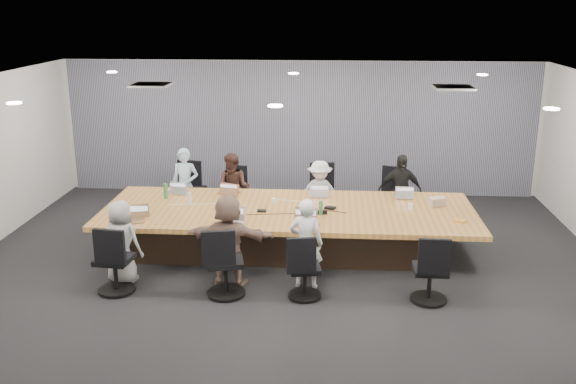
# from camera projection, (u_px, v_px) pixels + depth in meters

# --- Properties ---
(floor) EXTENTS (10.00, 8.00, 0.00)m
(floor) POSITION_uv_depth(u_px,v_px,m) (286.00, 263.00, 10.11)
(floor) COLOR black
(floor) RESTS_ON ground
(ceiling) EXTENTS (10.00, 8.00, 0.00)m
(ceiling) POSITION_uv_depth(u_px,v_px,m) (286.00, 85.00, 9.31)
(ceiling) COLOR white
(ceiling) RESTS_ON wall_back
(wall_back) EXTENTS (10.00, 0.00, 2.80)m
(wall_back) POSITION_uv_depth(u_px,v_px,m) (300.00, 128.00, 13.54)
(wall_back) COLOR beige
(wall_back) RESTS_ON ground
(wall_front) EXTENTS (10.00, 0.00, 2.80)m
(wall_front) POSITION_uv_depth(u_px,v_px,m) (255.00, 292.00, 5.89)
(wall_front) COLOR beige
(wall_front) RESTS_ON ground
(curtain) EXTENTS (9.80, 0.04, 2.80)m
(curtain) POSITION_uv_depth(u_px,v_px,m) (299.00, 128.00, 13.46)
(curtain) COLOR gray
(curtain) RESTS_ON ground
(conference_table) EXTENTS (6.00, 2.20, 0.74)m
(conference_table) POSITION_uv_depth(u_px,v_px,m) (288.00, 228.00, 10.47)
(conference_table) COLOR #322217
(conference_table) RESTS_ON ground
(chair_0) EXTENTS (0.68, 0.68, 0.87)m
(chair_0) POSITION_uv_depth(u_px,v_px,m) (190.00, 194.00, 12.22)
(chair_0) COLOR black
(chair_0) RESTS_ON ground
(chair_1) EXTENTS (0.53, 0.53, 0.72)m
(chair_1) POSITION_uv_depth(u_px,v_px,m) (237.00, 199.00, 12.18)
(chair_1) COLOR black
(chair_1) RESTS_ON ground
(chair_2) EXTENTS (0.66, 0.66, 0.87)m
(chair_2) POSITION_uv_depth(u_px,v_px,m) (320.00, 197.00, 12.06)
(chair_2) COLOR black
(chair_2) RESTS_ON ground
(chair_3) EXTENTS (0.68, 0.68, 0.78)m
(chair_3) POSITION_uv_depth(u_px,v_px,m) (397.00, 200.00, 11.98)
(chair_3) COLOR black
(chair_3) RESTS_ON ground
(chair_4) EXTENTS (0.62, 0.62, 0.82)m
(chair_4) POSITION_uv_depth(u_px,v_px,m) (115.00, 265.00, 9.00)
(chair_4) COLOR black
(chair_4) RESTS_ON ground
(chair_5) EXTENTS (0.68, 0.68, 0.85)m
(chair_5) POSITION_uv_depth(u_px,v_px,m) (225.00, 267.00, 8.89)
(chair_5) COLOR black
(chair_5) RESTS_ON ground
(chair_6) EXTENTS (0.57, 0.57, 0.73)m
(chair_6) POSITION_uv_depth(u_px,v_px,m) (305.00, 273.00, 8.84)
(chair_6) COLOR black
(chair_6) RESTS_ON ground
(chair_7) EXTENTS (0.54, 0.54, 0.78)m
(chair_7) POSITION_uv_depth(u_px,v_px,m) (430.00, 275.00, 8.72)
(chair_7) COLOR black
(chair_7) RESTS_ON ground
(person_0) EXTENTS (0.54, 0.38, 1.40)m
(person_0) POSITION_uv_depth(u_px,v_px,m) (185.00, 186.00, 11.81)
(person_0) COLOR #9FBED6
(person_0) RESTS_ON ground
(laptop_0) EXTENTS (0.36, 0.28, 0.02)m
(laptop_0) POSITION_uv_depth(u_px,v_px,m) (178.00, 192.00, 11.27)
(laptop_0) COLOR #B2B2B7
(laptop_0) RESTS_ON conference_table
(person_1) EXTENTS (0.70, 0.59, 1.32)m
(person_1) POSITION_uv_depth(u_px,v_px,m) (234.00, 189.00, 11.76)
(person_1) COLOR #3F2520
(person_1) RESTS_ON ground
(laptop_1) EXTENTS (0.38, 0.30, 0.02)m
(laptop_1) POSITION_uv_depth(u_px,v_px,m) (229.00, 193.00, 11.21)
(laptop_1) COLOR #8C6647
(laptop_1) RESTS_ON conference_table
(person_2) EXTENTS (0.83, 0.54, 1.21)m
(person_2) POSITION_uv_depth(u_px,v_px,m) (320.00, 193.00, 11.68)
(person_2) COLOR silver
(person_2) RESTS_ON ground
(laptop_2) EXTENTS (0.34, 0.24, 0.02)m
(laptop_2) POSITION_uv_depth(u_px,v_px,m) (319.00, 194.00, 11.11)
(laptop_2) COLOR #B2B2B7
(laptop_2) RESTS_ON conference_table
(person_3) EXTENTS (0.81, 0.38, 1.36)m
(person_3) POSITION_uv_depth(u_px,v_px,m) (400.00, 191.00, 11.56)
(person_3) COLOR black
(person_3) RESTS_ON ground
(laptop_3) EXTENTS (0.32, 0.22, 0.02)m
(laptop_3) POSITION_uv_depth(u_px,v_px,m) (403.00, 196.00, 11.01)
(laptop_3) COLOR #B2B2B7
(laptop_3) RESTS_ON conference_table
(person_4) EXTENTS (0.68, 0.53, 1.24)m
(person_4) POSITION_uv_depth(u_px,v_px,m) (122.00, 242.00, 9.27)
(person_4) COLOR #979797
(person_4) RESTS_ON ground
(laptop_4) EXTENTS (0.40, 0.32, 0.02)m
(laptop_4) POSITION_uv_depth(u_px,v_px,m) (132.00, 221.00, 9.76)
(laptop_4) COLOR #8C6647
(laptop_4) RESTS_ON conference_table
(person_5) EXTENTS (1.30, 0.50, 1.37)m
(person_5) POSITION_uv_depth(u_px,v_px,m) (229.00, 240.00, 9.15)
(person_5) COLOR #826354
(person_5) RESTS_ON ground
(laptop_5) EXTENTS (0.30, 0.21, 0.02)m
(laptop_5) POSITION_uv_depth(u_px,v_px,m) (234.00, 223.00, 9.66)
(laptop_5) COLOR #B2B2B7
(laptop_5) RESTS_ON conference_table
(person_6) EXTENTS (0.52, 0.38, 1.33)m
(person_6) POSITION_uv_depth(u_px,v_px,m) (306.00, 243.00, 9.08)
(person_6) COLOR silver
(person_6) RESTS_ON ground
(laptop_6) EXTENTS (0.40, 0.31, 0.02)m
(laptop_6) POSITION_uv_depth(u_px,v_px,m) (308.00, 225.00, 9.59)
(laptop_6) COLOR #8C6647
(laptop_6) RESTS_ON conference_table
(bottle_green_left) EXTENTS (0.08, 0.08, 0.26)m
(bottle_green_left) POSITION_uv_depth(u_px,v_px,m) (166.00, 191.00, 10.88)
(bottle_green_left) COLOR #357443
(bottle_green_left) RESTS_ON conference_table
(bottle_green_right) EXTENTS (0.07, 0.07, 0.22)m
(bottle_green_right) POSITION_uv_depth(u_px,v_px,m) (321.00, 208.00, 10.05)
(bottle_green_right) COLOR #357443
(bottle_green_right) RESTS_ON conference_table
(bottle_clear) EXTENTS (0.08, 0.08, 0.20)m
(bottle_clear) POSITION_uv_depth(u_px,v_px,m) (190.00, 199.00, 10.55)
(bottle_clear) COLOR silver
(bottle_clear) RESTS_ON conference_table
(cup_white_far) EXTENTS (0.08, 0.08, 0.10)m
(cup_white_far) POSITION_uv_depth(u_px,v_px,m) (274.00, 201.00, 10.60)
(cup_white_far) COLOR white
(cup_white_far) RESTS_ON conference_table
(cup_white_near) EXTENTS (0.08, 0.08, 0.09)m
(cup_white_near) POSITION_uv_depth(u_px,v_px,m) (411.00, 207.00, 10.31)
(cup_white_near) COLOR white
(cup_white_near) RESTS_ON conference_table
(mug_brown) EXTENTS (0.12, 0.12, 0.12)m
(mug_brown) POSITION_uv_depth(u_px,v_px,m) (123.00, 207.00, 10.28)
(mug_brown) COLOR brown
(mug_brown) RESTS_ON conference_table
(mic_left) EXTENTS (0.15, 0.10, 0.03)m
(mic_left) POSITION_uv_depth(u_px,v_px,m) (262.00, 211.00, 10.22)
(mic_left) COLOR black
(mic_left) RESTS_ON conference_table
(mic_right) EXTENTS (0.20, 0.16, 0.03)m
(mic_right) POSITION_uv_depth(u_px,v_px,m) (330.00, 208.00, 10.36)
(mic_right) COLOR black
(mic_right) RESTS_ON conference_table
(stapler) EXTENTS (0.17, 0.05, 0.06)m
(stapler) POSITION_uv_depth(u_px,v_px,m) (322.00, 212.00, 10.10)
(stapler) COLOR black
(stapler) RESTS_ON conference_table
(canvas_bag) EXTENTS (0.30, 0.25, 0.14)m
(canvas_bag) POSITION_uv_depth(u_px,v_px,m) (437.00, 202.00, 10.50)
(canvas_bag) COLOR tan
(canvas_bag) RESTS_ON conference_table
(snack_packet) EXTENTS (0.21, 0.19, 0.04)m
(snack_packet) POSITION_uv_depth(u_px,v_px,m) (460.00, 221.00, 9.74)
(snack_packet) COLOR orange
(snack_packet) RESTS_ON conference_table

